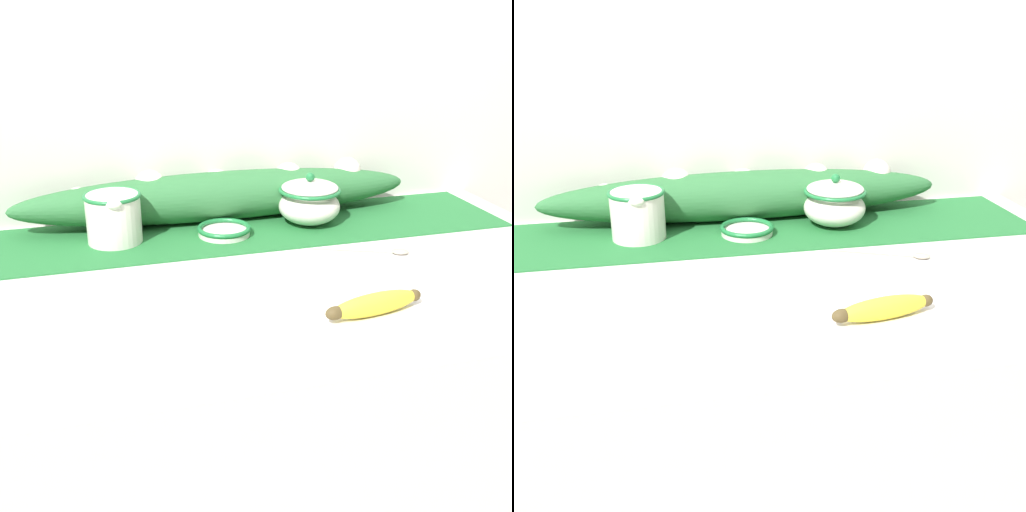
{
  "view_description": "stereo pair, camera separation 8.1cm",
  "coord_description": "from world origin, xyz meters",
  "views": [
    {
      "loc": [
        -0.3,
        -1.04,
        1.38
      ],
      "look_at": [
        -0.01,
        -0.04,
        0.96
      ],
      "focal_mm": 45.0,
      "sensor_mm": 36.0,
      "label": 1
    },
    {
      "loc": [
        -0.22,
        -1.06,
        1.38
      ],
      "look_at": [
        -0.01,
        -0.04,
        0.96
      ],
      "focal_mm": 45.0,
      "sensor_mm": 36.0,
      "label": 2
    }
  ],
  "objects": [
    {
      "name": "spoon",
      "position": [
        0.28,
        0.02,
        0.91
      ],
      "size": [
        0.18,
        0.09,
        0.01
      ],
      "rotation": [
        0.0,
        0.0,
        -0.4
      ],
      "color": "#A89E89",
      "rests_on": "countertop"
    },
    {
      "name": "back_wall",
      "position": [
        0.0,
        0.39,
        1.2
      ],
      "size": [
        2.14,
        0.04,
        2.4
      ],
      "primitive_type": "cube",
      "color": "silver",
      "rests_on": "ground_plane"
    },
    {
      "name": "sugar_bowl",
      "position": [
        0.19,
        0.23,
        0.96
      ],
      "size": [
        0.14,
        0.14,
        0.12
      ],
      "color": "white",
      "rests_on": "countertop"
    },
    {
      "name": "poinsettia_garland",
      "position": [
        0.0,
        0.31,
        0.97
      ],
      "size": [
        0.9,
        0.12,
        0.12
      ],
      "color": "#2D6B38",
      "rests_on": "countertop"
    },
    {
      "name": "banana",
      "position": [
        0.13,
        -0.21,
        0.93
      ],
      "size": [
        0.18,
        0.06,
        0.04
      ],
      "rotation": [
        0.0,
        0.0,
        0.16
      ],
      "color": "yellow",
      "rests_on": "countertop"
    },
    {
      "name": "table_runner",
      "position": [
        0.0,
        0.23,
        0.91
      ],
      "size": [
        1.23,
        0.27,
        0.0
      ],
      "primitive_type": "cube",
      "color": "#236B33",
      "rests_on": "countertop"
    },
    {
      "name": "countertop",
      "position": [
        0.0,
        0.0,
        0.45
      ],
      "size": [
        1.34,
        0.75,
        0.91
      ],
      "primitive_type": "cube",
      "color": "silver",
      "rests_on": "ground_plane"
    },
    {
      "name": "small_dish",
      "position": [
        -0.01,
        0.2,
        0.92
      ],
      "size": [
        0.11,
        0.11,
        0.02
      ],
      "color": "white",
      "rests_on": "countertop"
    },
    {
      "name": "cream_pitcher",
      "position": [
        -0.24,
        0.23,
        0.97
      ],
      "size": [
        0.12,
        0.14,
        0.11
      ],
      "color": "white",
      "rests_on": "countertop"
    }
  ]
}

